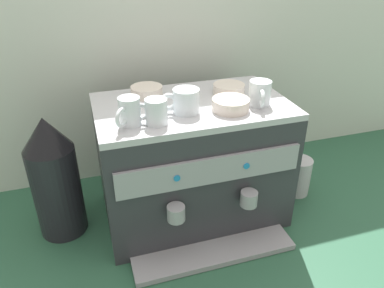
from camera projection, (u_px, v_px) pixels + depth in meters
ground_plane at (192, 210)px, 1.44m from camera, size 4.00×4.00×0.00m
tiled_backsplash_wall at (165, 45)px, 1.48m from camera, size 2.80×0.03×1.11m
espresso_machine at (192, 162)px, 1.33m from camera, size 0.64×0.50×0.45m
ceramic_cup_0 at (155, 112)px, 1.07m from camera, size 0.10×0.07×0.08m
ceramic_cup_1 at (129, 112)px, 1.06m from camera, size 0.08×0.09×0.08m
ceramic_cup_2 at (260, 93)px, 1.19m from camera, size 0.07×0.11×0.08m
ceramic_cup_3 at (185, 101)px, 1.14m from camera, size 0.12×0.08×0.08m
ceramic_bowl_0 at (147, 91)px, 1.27m from camera, size 0.11×0.11×0.03m
ceramic_bowl_1 at (229, 89)px, 1.29m from camera, size 0.11×0.11×0.03m
ceramic_bowl_2 at (231, 105)px, 1.16m from camera, size 0.12×0.12×0.04m
coffee_grinder at (55, 178)px, 1.25m from camera, size 0.16×0.16×0.44m
milk_pitcher at (298, 176)px, 1.51m from camera, size 0.10×0.10×0.16m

